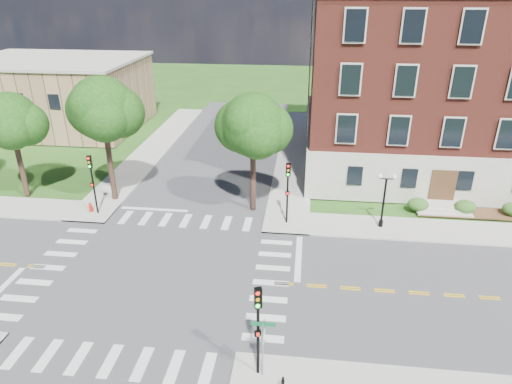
# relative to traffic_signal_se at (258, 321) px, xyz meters

# --- Properties ---
(ground) EXTENTS (160.00, 160.00, 0.00)m
(ground) POSITION_rel_traffic_signal_se_xyz_m (-7.21, 7.18, -3.19)
(ground) COLOR #265317
(ground) RESTS_ON ground
(road_ew) EXTENTS (90.00, 12.00, 0.01)m
(road_ew) POSITION_rel_traffic_signal_se_xyz_m (-7.21, 7.18, -3.18)
(road_ew) COLOR #3D3D3F
(road_ew) RESTS_ON ground
(road_ns) EXTENTS (12.00, 90.00, 0.01)m
(road_ns) POSITION_rel_traffic_signal_se_xyz_m (-7.21, 7.18, -3.18)
(road_ns) COLOR #3D3D3F
(road_ns) RESTS_ON ground
(sidewalk_ne) EXTENTS (34.00, 34.00, 0.12)m
(sidewalk_ne) POSITION_rel_traffic_signal_se_xyz_m (8.16, 22.56, -3.13)
(sidewalk_ne) COLOR #9E9B93
(sidewalk_ne) RESTS_ON ground
(sidewalk_nw) EXTENTS (34.00, 34.00, 0.12)m
(sidewalk_nw) POSITION_rel_traffic_signal_se_xyz_m (-22.59, 22.56, -3.13)
(sidewalk_nw) COLOR #9E9B93
(sidewalk_nw) RESTS_ON ground
(crosswalk_east) EXTENTS (2.20, 10.20, 0.02)m
(crosswalk_east) POSITION_rel_traffic_signal_se_xyz_m (-0.01, 7.18, -3.19)
(crosswalk_east) COLOR silver
(crosswalk_east) RESTS_ON ground
(stop_bar_east) EXTENTS (0.40, 5.50, 0.00)m
(stop_bar_east) POSITION_rel_traffic_signal_se_xyz_m (1.59, 10.18, -3.19)
(stop_bar_east) COLOR silver
(stop_bar_east) RESTS_ON ground
(main_building) EXTENTS (30.60, 22.40, 16.50)m
(main_building) POSITION_rel_traffic_signal_se_xyz_m (16.79, 29.18, 5.15)
(main_building) COLOR beige
(main_building) RESTS_ON ground
(secondary_building) EXTENTS (20.40, 15.40, 8.30)m
(secondary_building) POSITION_rel_traffic_signal_se_xyz_m (-29.21, 37.18, 1.09)
(secondary_building) COLOR #8F724F
(secondary_building) RESTS_ON ground
(tree_b) EXTENTS (4.44, 4.44, 8.83)m
(tree_b) POSITION_rel_traffic_signal_se_xyz_m (-21.79, 17.14, 3.51)
(tree_b) COLOR #2F1F17
(tree_b) RESTS_ON ground
(tree_c) EXTENTS (5.03, 5.03, 10.25)m
(tree_c) POSITION_rel_traffic_signal_se_xyz_m (-14.07, 17.37, 4.62)
(tree_c) COLOR #2F1F17
(tree_c) RESTS_ON ground
(tree_d) EXTENTS (4.82, 4.82, 9.36)m
(tree_d) POSITION_rel_traffic_signal_se_xyz_m (-2.28, 16.85, 3.85)
(tree_d) COLOR #2F1F17
(tree_d) RESTS_ON ground
(traffic_signal_se) EXTENTS (0.38, 0.46, 4.80)m
(traffic_signal_se) POSITION_rel_traffic_signal_se_xyz_m (0.00, 0.00, 0.00)
(traffic_signal_se) COLOR black
(traffic_signal_se) RESTS_ON ground
(traffic_signal_ne) EXTENTS (0.37, 0.43, 4.80)m
(traffic_signal_ne) POSITION_rel_traffic_signal_se_xyz_m (0.53, 14.84, 0.00)
(traffic_signal_ne) COLOR black
(traffic_signal_ne) RESTS_ON ground
(traffic_signal_nw) EXTENTS (0.36, 0.41, 4.80)m
(traffic_signal_nw) POSITION_rel_traffic_signal_se_xyz_m (-14.41, 14.70, 0.00)
(traffic_signal_nw) COLOR black
(traffic_signal_nw) RESTS_ON ground
(twin_lamp_west) EXTENTS (1.36, 0.36, 4.23)m
(twin_lamp_west) POSITION_rel_traffic_signal_se_xyz_m (7.55, 15.04, -0.66)
(twin_lamp_west) COLOR black
(twin_lamp_west) RESTS_ON ground
(street_sign_pole) EXTENTS (1.10, 1.10, 3.10)m
(street_sign_pole) POSITION_rel_traffic_signal_se_xyz_m (0.24, -0.12, -0.88)
(street_sign_pole) COLOR gray
(street_sign_pole) RESTS_ON ground
(fire_hydrant) EXTENTS (0.35, 0.35, 0.75)m
(fire_hydrant) POSITION_rel_traffic_signal_se_xyz_m (-15.03, 14.86, -2.72)
(fire_hydrant) COLOR red
(fire_hydrant) RESTS_ON ground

